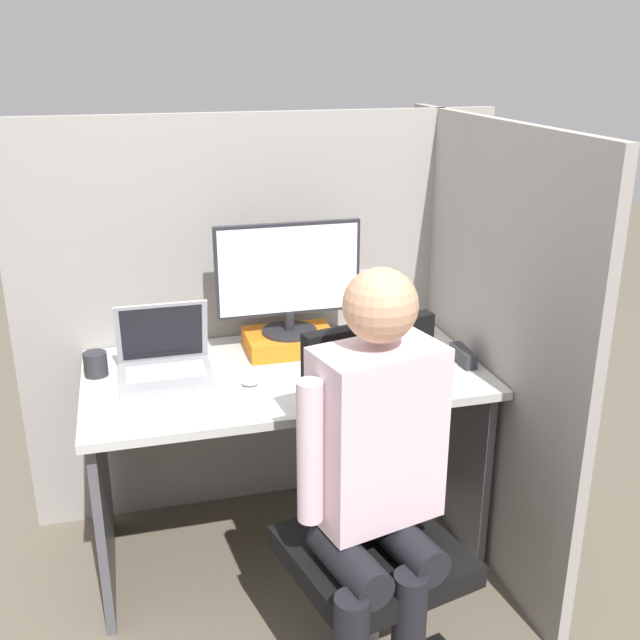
{
  "coord_description": "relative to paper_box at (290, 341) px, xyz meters",
  "views": [
    {
      "loc": [
        -0.51,
        -2.03,
        1.85
      ],
      "look_at": [
        0.08,
        0.19,
        1.0
      ],
      "focal_mm": 42.0,
      "sensor_mm": 36.0,
      "label": 1
    }
  ],
  "objects": [
    {
      "name": "mouse",
      "position": [
        -0.2,
        -0.28,
        -0.02
      ],
      "size": [
        0.06,
        0.05,
        0.03
      ],
      "color": "silver",
      "rests_on": "desk"
    },
    {
      "name": "desk",
      "position": [
        -0.06,
        -0.18,
        -0.23
      ],
      "size": [
        1.41,
        0.76,
        0.75
      ],
      "color": "#B7B7B2",
      "rests_on": "ground"
    },
    {
      "name": "paper_box",
      "position": [
        0.0,
        0.0,
        0.0
      ],
      "size": [
        0.33,
        0.24,
        0.07
      ],
      "color": "orange",
      "rests_on": "desk"
    },
    {
      "name": "person",
      "position": [
        0.03,
        -0.94,
        -0.01
      ],
      "size": [
        0.47,
        0.44,
        1.32
      ],
      "color": "black",
      "rests_on": "ground"
    },
    {
      "name": "pen_cup",
      "position": [
        -0.71,
        -0.06,
        0.01
      ],
      "size": [
        0.08,
        0.08,
        0.09
      ],
      "color": "#28282D",
      "rests_on": "desk"
    },
    {
      "name": "carrot_toy",
      "position": [
        0.14,
        -0.39,
        -0.02
      ],
      "size": [
        0.04,
        0.12,
        0.04
      ],
      "color": "orange",
      "rests_on": "desk"
    },
    {
      "name": "cubicle_panel_right",
      "position": [
        0.67,
        -0.26,
        0.02
      ],
      "size": [
        0.04,
        1.41,
        1.62
      ],
      "color": "gray",
      "rests_on": "ground"
    },
    {
      "name": "stapler",
      "position": [
        0.59,
        -0.29,
        -0.01
      ],
      "size": [
        0.04,
        0.15,
        0.06
      ],
      "color": "#2D2D33",
      "rests_on": "desk"
    },
    {
      "name": "monitor",
      "position": [
        0.0,
        0.0,
        0.26
      ],
      "size": [
        0.54,
        0.21,
        0.42
      ],
      "color": "#232328",
      "rests_on": "paper_box"
    },
    {
      "name": "office_chair",
      "position": [
        0.07,
        -0.78,
        -0.23
      ],
      "size": [
        0.56,
        0.61,
        1.08
      ],
      "color": "black",
      "rests_on": "ground"
    },
    {
      "name": "ground_plane",
      "position": [
        -0.06,
        -0.56,
        -0.79
      ],
      "size": [
        12.0,
        12.0,
        0.0
      ],
      "primitive_type": "plane",
      "color": "#665B4C"
    },
    {
      "name": "coffee_mug",
      "position": [
        0.36,
        0.02,
        0.02
      ],
      "size": [
        0.09,
        0.09,
        0.11
      ],
      "color": "white",
      "rests_on": "desk"
    },
    {
      "name": "laptop",
      "position": [
        -0.48,
        -0.12,
        0.02
      ],
      "size": [
        0.32,
        0.26,
        0.26
      ],
      "color": "#99999E",
      "rests_on": "desk"
    },
    {
      "name": "cubicle_panel_back",
      "position": [
        -0.06,
        0.22,
        0.02
      ],
      "size": [
        1.91,
        0.05,
        1.62
      ],
      "color": "gray",
      "rests_on": "ground"
    }
  ]
}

